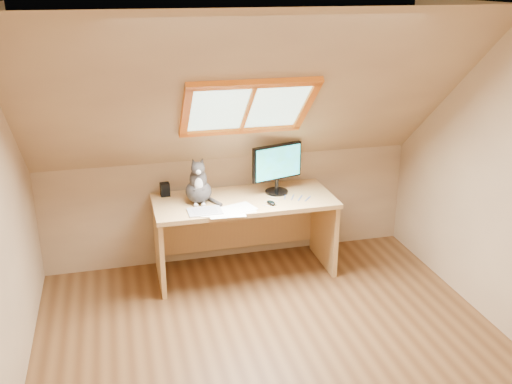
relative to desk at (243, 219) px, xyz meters
name	(u,v)px	position (x,y,z in m)	size (l,w,h in m)	color
ground	(283,364)	(-0.05, -1.45, -0.51)	(3.50, 3.50, 0.00)	brown
room_shell	(291,177)	(-0.05, -1.54, 0.92)	(3.52, 3.52, 2.41)	tan
desk	(243,219)	(0.00, 0.00, 0.00)	(1.60, 0.70, 0.73)	tan
monitor	(277,166)	(0.32, 0.00, 0.48)	(0.48, 0.21, 0.45)	black
cat	(198,186)	(-0.40, -0.05, 0.37)	(0.25, 0.29, 0.42)	#3D3836
desk_speaker	(165,189)	(-0.67, 0.18, 0.28)	(0.08, 0.08, 0.12)	black
graphics_tablet	(205,211)	(-0.39, -0.29, 0.23)	(0.28, 0.20, 0.01)	#B2B2B7
mouse	(271,203)	(0.19, -0.26, 0.24)	(0.06, 0.10, 0.03)	black
papers	(230,211)	(-0.18, -0.33, 0.23)	(0.35, 0.30, 0.01)	white
cables	(287,199)	(0.36, -0.19, 0.23)	(0.51, 0.26, 0.01)	silver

